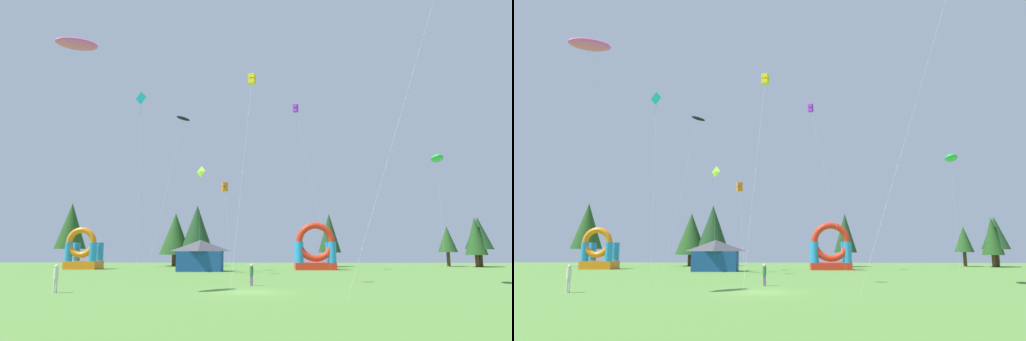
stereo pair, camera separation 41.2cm
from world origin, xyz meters
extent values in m
plane|color=#548438|center=(0.00, 0.00, 0.00)|extent=(120.00, 120.00, 0.00)
ellipsoid|color=green|center=(15.25, 6.95, 10.21)|extent=(2.00, 2.95, 0.86)
cylinder|color=silver|center=(15.71, 8.12, 5.10)|extent=(0.92, 2.36, 10.21)
pyramid|color=#8CD826|center=(-7.06, 23.35, 11.90)|extent=(1.00, 0.88, 1.03)
cylinder|color=#8CD826|center=(-7.02, 23.41, 11.20)|extent=(0.04, 0.04, 1.37)
cylinder|color=silver|center=(-7.13, 24.38, 5.94)|extent=(0.24, 1.96, 11.89)
ellipsoid|color=#EA599E|center=(-11.88, -1.61, 16.69)|extent=(2.89, 3.24, 1.50)
cylinder|color=silver|center=(-10.05, 0.94, 8.34)|extent=(3.68, 5.12, 16.69)
cube|color=yellow|center=(-0.15, 6.24, 16.81)|extent=(0.66, 0.66, 0.38)
cube|color=yellow|center=(-0.15, 6.24, 17.26)|extent=(0.66, 0.66, 0.38)
cylinder|color=silver|center=(-0.78, 3.78, 8.52)|extent=(1.28, 4.94, 17.04)
ellipsoid|color=black|center=(-9.93, 26.66, 19.57)|extent=(2.07, 2.14, 0.82)
cylinder|color=silver|center=(-11.47, 24.97, 9.78)|extent=(3.10, 3.38, 19.57)
cube|color=purple|center=(4.85, 28.09, 21.00)|extent=(0.77, 0.77, 0.46)
cube|color=purple|center=(4.85, 28.09, 21.55)|extent=(0.77, 0.77, 0.46)
cylinder|color=silver|center=(6.80, 27.02, 10.64)|extent=(3.92, 2.15, 21.28)
cylinder|color=silver|center=(9.11, -3.62, 10.29)|extent=(6.79, 0.10, 20.59)
cube|color=orange|center=(-3.67, 19.71, 9.31)|extent=(0.74, 0.74, 0.44)
cube|color=orange|center=(-3.67, 19.71, 9.84)|extent=(0.74, 0.74, 0.44)
cylinder|color=silver|center=(-3.24, 18.54, 4.79)|extent=(0.88, 2.35, 9.58)
pyramid|color=#0C7F7A|center=(-13.75, 20.71, 20.23)|extent=(1.13, 0.65, 1.16)
cylinder|color=#0C7F7A|center=(-13.79, 20.63, 19.25)|extent=(0.04, 0.04, 1.96)
cylinder|color=silver|center=(-13.20, 19.08, 10.12)|extent=(1.19, 3.12, 20.24)
cylinder|color=silver|center=(-12.51, -0.80, 0.43)|extent=(0.16, 0.16, 0.87)
cylinder|color=silver|center=(-12.58, -0.96, 0.43)|extent=(0.16, 0.16, 0.87)
cylinder|color=silver|center=(-12.55, -0.88, 1.21)|extent=(0.40, 0.40, 0.69)
sphere|color=beige|center=(-12.55, -0.88, 1.67)|extent=(0.23, 0.23, 0.23)
cylinder|color=#724C8C|center=(-0.16, 5.04, 0.40)|extent=(0.16, 0.16, 0.80)
cylinder|color=#724C8C|center=(-0.07, 4.91, 0.40)|extent=(0.16, 0.16, 0.80)
cylinder|color=#33723F|center=(-0.12, 4.98, 1.12)|extent=(0.39, 0.39, 0.64)
sphere|color=beige|center=(-0.12, 4.98, 1.55)|extent=(0.22, 0.22, 0.22)
cube|color=red|center=(7.33, 31.53, 0.46)|extent=(5.35, 3.79, 0.92)
cylinder|color=#268CD8|center=(5.19, 30.16, 2.28)|extent=(1.06, 1.06, 2.71)
cylinder|color=#268CD8|center=(9.48, 30.16, 2.28)|extent=(1.06, 1.06, 2.71)
cylinder|color=#268CD8|center=(5.19, 32.89, 2.28)|extent=(1.06, 1.06, 2.71)
cylinder|color=#268CD8|center=(9.48, 32.89, 2.28)|extent=(1.06, 1.06, 2.71)
torus|color=red|center=(7.33, 30.16, 3.63)|extent=(5.14, 0.85, 5.14)
cube|color=orange|center=(-24.16, 32.21, 0.54)|extent=(4.30, 3.55, 1.08)
cylinder|color=#268CD8|center=(-25.82, 30.94, 2.33)|extent=(0.99, 0.99, 2.51)
cylinder|color=#268CD8|center=(-22.51, 30.94, 2.33)|extent=(0.99, 0.99, 2.51)
cylinder|color=#268CD8|center=(-25.82, 33.49, 2.33)|extent=(0.99, 0.99, 2.51)
cylinder|color=#268CD8|center=(-22.51, 33.49, 2.33)|extent=(0.99, 0.99, 2.51)
torus|color=orange|center=(-24.16, 30.94, 3.59)|extent=(4.10, 0.79, 4.10)
cube|color=#19478C|center=(-7.32, 26.67, 1.23)|extent=(5.48, 3.16, 2.45)
pyramid|color=#3F3F47|center=(-7.32, 26.67, 3.14)|extent=(5.48, 3.16, 1.37)
cylinder|color=#4C331E|center=(-29.73, 40.15, 1.35)|extent=(0.85, 0.85, 2.70)
cone|color=#234C1E|center=(-29.73, 40.15, 6.26)|extent=(4.74, 4.74, 7.11)
cylinder|color=#4C331E|center=(-13.87, 42.93, 0.90)|extent=(0.91, 0.91, 1.80)
cone|color=#234C1E|center=(-13.87, 42.93, 5.10)|extent=(5.04, 5.04, 6.59)
cylinder|color=#4C331E|center=(-10.33, 42.61, 1.08)|extent=(0.96, 0.96, 2.16)
cone|color=#1E4221|center=(-10.33, 42.61, 5.90)|extent=(5.32, 5.32, 7.47)
cylinder|color=#4C331E|center=(10.56, 40.90, 1.08)|extent=(0.63, 0.63, 2.15)
cone|color=#1E4221|center=(10.56, 40.90, 5.14)|extent=(3.49, 3.49, 5.97)
cylinder|color=#4C331E|center=(29.27, 42.72, 1.11)|extent=(0.52, 0.52, 2.21)
cone|color=#234C1E|center=(29.27, 42.72, 4.22)|extent=(2.91, 2.91, 4.01)
cylinder|color=#4C331E|center=(32.61, 40.25, 0.90)|extent=(0.57, 0.57, 1.80)
cone|color=#234C1E|center=(32.61, 40.25, 4.64)|extent=(3.18, 3.18, 5.67)
cylinder|color=#4C331E|center=(33.48, 41.16, 1.32)|extent=(0.74, 0.74, 2.64)
cone|color=#1E4221|center=(33.48, 41.16, 5.12)|extent=(4.13, 4.13, 4.95)
camera|label=1|loc=(1.26, -30.63, 2.86)|focal=31.98mm
camera|label=2|loc=(1.67, -30.62, 2.86)|focal=31.98mm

